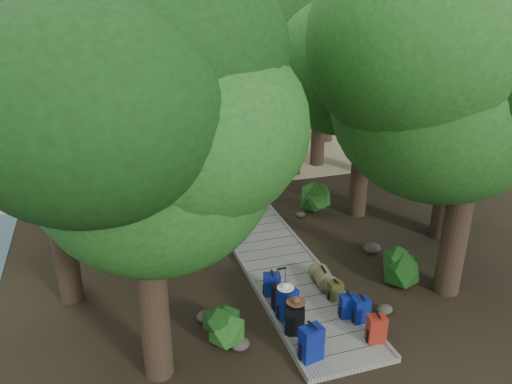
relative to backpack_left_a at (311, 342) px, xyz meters
name	(u,v)px	position (x,y,z in m)	size (l,w,h in m)	color
ground	(270,252)	(0.72, 4.46, -0.53)	(120.00, 120.00, 0.00)	black
sand_beach	(176,118)	(0.72, 20.46, -0.52)	(40.00, 22.00, 0.02)	#C7B386
boardwalk	(259,234)	(0.72, 5.46, -0.47)	(2.00, 12.00, 0.12)	gray
backpack_left_a	(311,342)	(0.00, 0.00, 0.00)	(0.44, 0.30, 0.82)	navy
backpack_left_b	(295,318)	(-0.01, 0.83, -0.04)	(0.40, 0.28, 0.73)	black
backpack_left_c	(287,303)	(0.03, 1.37, -0.01)	(0.42, 0.30, 0.79)	navy
backpack_left_d	(272,283)	(0.02, 2.33, -0.11)	(0.39, 0.28, 0.60)	navy
backpack_right_a	(376,327)	(1.49, 0.07, -0.07)	(0.37, 0.27, 0.67)	maroon
backpack_right_b	(361,309)	(1.52, 0.75, -0.09)	(0.35, 0.24, 0.63)	navy
backpack_right_c	(348,305)	(1.32, 1.00, -0.11)	(0.35, 0.25, 0.60)	navy
backpack_right_d	(335,290)	(1.36, 1.69, -0.16)	(0.32, 0.23, 0.50)	#413F1B
duffel_right_khaki	(323,277)	(1.34, 2.31, -0.20)	(0.43, 0.64, 0.43)	brown
suitcase_on_boardwalk	(281,297)	(0.02, 1.74, -0.11)	(0.39, 0.21, 0.60)	black
lone_suitcase_on_sand	(212,152)	(1.01, 12.65, -0.14)	(0.47, 0.27, 0.73)	black
hat_brown	(296,300)	(0.03, 0.88, 0.39)	(0.41, 0.41, 0.12)	#51351E
hat_white	(286,285)	(-0.02, 1.36, 0.44)	(0.38, 0.38, 0.13)	silver
kayak	(121,146)	(-2.61, 15.35, -0.33)	(0.79, 3.61, 0.36)	#B40F1A
sun_lounger	(270,133)	(4.37, 14.89, -0.20)	(0.62, 1.94, 0.62)	silver
tree_right_a	(475,118)	(4.20, 1.34, 3.79)	(5.18, 5.18, 8.63)	black
tree_right_b	(470,58)	(5.94, 3.82, 4.65)	(5.80, 5.80, 10.35)	black
tree_right_c	(366,92)	(4.25, 5.97, 3.47)	(4.62, 4.62, 7.99)	black
tree_right_d	(388,48)	(6.70, 8.91, 4.32)	(5.29, 5.29, 9.70)	black
tree_right_e	(321,65)	(5.05, 10.86, 3.54)	(4.52, 4.52, 8.14)	black
tree_right_f	(331,24)	(6.85, 13.95, 4.81)	(5.98, 5.98, 10.68)	black
tree_left_a	(142,185)	(-2.87, 0.66, 3.38)	(4.69, 4.69, 7.82)	black
tree_left_b	(46,140)	(-4.52, 3.80, 3.40)	(4.36, 4.36, 7.85)	black
tree_left_c	(122,108)	(-2.76, 7.34, 3.18)	(4.27, 4.27, 7.42)	black
tree_back_a	(133,29)	(-1.28, 19.13, 4.44)	(5.74, 5.74, 9.93)	black
tree_back_b	(199,31)	(2.26, 20.41, 4.15)	(5.23, 5.23, 9.35)	black
tree_back_c	(266,29)	(6.04, 20.30, 4.16)	(5.21, 5.21, 9.38)	black
tree_back_d	(55,56)	(-5.02, 18.60, 3.33)	(4.63, 4.63, 7.72)	black
palm_right_a	(300,81)	(3.91, 10.26, 3.10)	(4.26, 4.26, 7.26)	#144312
palm_right_b	(289,57)	(5.34, 15.10, 3.31)	(3.98, 3.98, 7.69)	#144312
palm_right_c	(229,59)	(2.96, 17.00, 3.10)	(4.56, 4.56, 7.26)	#144312
palm_left_a	(101,104)	(-3.30, 10.39, 2.69)	(4.04, 4.04, 6.43)	#144312
rock_left_a	(240,344)	(-1.20, 0.84, -0.42)	(0.41, 0.37, 0.23)	#4C473F
rock_left_b	(206,316)	(-1.67, 1.97, -0.42)	(0.41, 0.37, 0.22)	#4C473F
rock_left_c	(211,246)	(-0.83, 5.03, -0.38)	(0.54, 0.49, 0.30)	#4C473F
rock_left_d	(184,218)	(-1.19, 7.25, -0.44)	(0.31, 0.28, 0.17)	#4C473F
rock_right_a	(385,309)	(2.27, 0.99, -0.43)	(0.37, 0.33, 0.20)	#4C473F
rock_right_b	(372,248)	(3.44, 3.57, -0.39)	(0.49, 0.44, 0.27)	#4C473F
rock_right_c	(300,215)	(2.42, 6.33, -0.45)	(0.29, 0.26, 0.16)	#4C473F
shrub_left_a	(221,322)	(-1.48, 1.26, -0.10)	(0.95, 0.95, 0.85)	#164B19
shrub_left_b	(197,230)	(-1.09, 5.59, -0.09)	(0.98, 0.98, 0.88)	#164B19
shrub_left_c	(149,186)	(-2.01, 9.37, -0.07)	(1.02, 1.02, 0.92)	#164B19
shrub_right_a	(399,265)	(3.29, 2.07, -0.06)	(1.03, 1.03, 0.93)	#164B19
shrub_right_b	(319,197)	(3.16, 6.56, 0.00)	(1.17, 1.17, 1.05)	#164B19
shrub_right_c	(264,166)	(2.58, 10.44, -0.18)	(0.78, 0.78, 0.70)	#164B19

